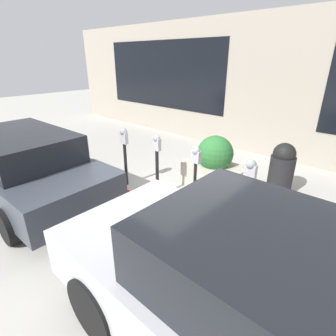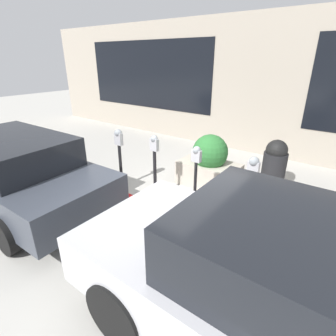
% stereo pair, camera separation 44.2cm
% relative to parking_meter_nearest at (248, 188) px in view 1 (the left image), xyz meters
% --- Properties ---
extents(ground_plane, '(40.00, 40.00, 0.00)m').
position_rel_parking_meter_nearest_xyz_m(ground_plane, '(1.55, 0.25, -0.94)').
color(ground_plane, '#ADAAA3').
extents(curb_strip, '(19.00, 0.16, 0.04)m').
position_rel_parking_meter_nearest_xyz_m(curb_strip, '(1.55, 0.33, -0.92)').
color(curb_strip, red).
rests_on(curb_strip, ground_plane).
extents(building_facade, '(19.00, 0.17, 4.03)m').
position_rel_parking_meter_nearest_xyz_m(building_facade, '(1.55, -4.22, 1.08)').
color(building_facade, '#9E9384').
rests_on(building_facade, ground_plane).
extents(parking_meter_nearest, '(0.19, 0.16, 1.42)m').
position_rel_parking_meter_nearest_xyz_m(parking_meter_nearest, '(0.00, 0.00, 0.00)').
color(parking_meter_nearest, black).
rests_on(parking_meter_nearest, ground_plane).
extents(parking_meter_second, '(0.18, 0.15, 1.37)m').
position_rel_parking_meter_nearest_xyz_m(parking_meter_second, '(1.07, -0.04, 0.05)').
color(parking_meter_second, black).
rests_on(parking_meter_second, ground_plane).
extents(parking_meter_middle, '(0.18, 0.15, 1.40)m').
position_rel_parking_meter_nearest_xyz_m(parking_meter_middle, '(2.07, -0.05, 0.01)').
color(parking_meter_middle, black).
rests_on(parking_meter_middle, ground_plane).
extents(parking_meter_fourth, '(0.20, 0.17, 1.39)m').
position_rel_parking_meter_nearest_xyz_m(parking_meter_fourth, '(3.03, 0.03, 0.03)').
color(parking_meter_fourth, black).
rests_on(parking_meter_fourth, ground_plane).
extents(planter_box, '(1.40, 0.82, 1.24)m').
position_rel_parking_meter_nearest_xyz_m(planter_box, '(1.42, -1.26, -0.40)').
color(planter_box, '#B2A899').
rests_on(planter_box, ground_plane).
extents(parked_car_front, '(4.37, 1.95, 1.58)m').
position_rel_parking_meter_nearest_xyz_m(parked_car_front, '(-1.02, 1.76, -0.11)').
color(parked_car_front, '#B7B7BC').
rests_on(parked_car_front, ground_plane).
extents(parked_car_middle, '(4.76, 1.93, 1.47)m').
position_rel_parking_meter_nearest_xyz_m(parked_car_middle, '(4.18, 1.86, -0.17)').
color(parked_car_middle, '#383D47').
rests_on(parked_car_middle, ground_plane).
extents(trash_bin, '(0.52, 0.52, 1.18)m').
position_rel_parking_meter_nearest_xyz_m(trash_bin, '(0.15, -1.97, -0.35)').
color(trash_bin, black).
rests_on(trash_bin, ground_plane).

